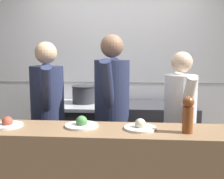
# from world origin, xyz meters

# --- Properties ---
(wall_back_tiled) EXTENTS (8.00, 0.06, 2.60)m
(wall_back_tiled) POSITION_xyz_m (0.00, 1.49, 1.30)
(wall_back_tiled) COLOR white
(wall_back_tiled) RESTS_ON ground_plane
(oven_range) EXTENTS (0.95, 0.71, 0.91)m
(oven_range) POSITION_xyz_m (-0.49, 1.09, 0.46)
(oven_range) COLOR #232326
(oven_range) RESTS_ON ground_plane
(prep_counter) EXTENTS (1.02, 0.65, 0.91)m
(prep_counter) POSITION_xyz_m (0.53, 1.09, 0.45)
(prep_counter) COLOR #38383D
(prep_counter) RESTS_ON ground_plane
(stock_pot) EXTENTS (0.32, 0.32, 0.23)m
(stock_pot) POSITION_xyz_m (-0.39, 1.14, 1.03)
(stock_pot) COLOR #2D2D33
(stock_pot) RESTS_ON oven_range
(plated_dish_main) EXTENTS (0.24, 0.24, 0.08)m
(plated_dish_main) POSITION_xyz_m (-0.76, -0.23, 0.99)
(plated_dish_main) COLOR white
(plated_dish_main) RESTS_ON pass_counter
(plated_dish_appetiser) EXTENTS (0.27, 0.27, 0.09)m
(plated_dish_appetiser) POSITION_xyz_m (-0.16, -0.19, 0.99)
(plated_dish_appetiser) COLOR white
(plated_dish_appetiser) RESTS_ON pass_counter
(plated_dish_dessert) EXTENTS (0.25, 0.25, 0.09)m
(plated_dish_dessert) POSITION_xyz_m (0.31, -0.22, 0.99)
(plated_dish_dessert) COLOR white
(plated_dish_dessert) RESTS_ON pass_counter
(pepper_mill) EXTENTS (0.09, 0.09, 0.28)m
(pepper_mill) POSITION_xyz_m (0.66, -0.29, 1.12)
(pepper_mill) COLOR brown
(pepper_mill) RESTS_ON pass_counter
(chef_head_cook) EXTENTS (0.43, 0.72, 1.68)m
(chef_head_cook) POSITION_xyz_m (-0.63, 0.38, 0.93)
(chef_head_cook) COLOR black
(chef_head_cook) RESTS_ON ground_plane
(chef_sous) EXTENTS (0.39, 0.77, 1.75)m
(chef_sous) POSITION_xyz_m (0.04, 0.40, 0.97)
(chef_sous) COLOR black
(chef_sous) RESTS_ON ground_plane
(chef_line) EXTENTS (0.37, 0.69, 1.58)m
(chef_line) POSITION_xyz_m (0.73, 0.41, 0.88)
(chef_line) COLOR black
(chef_line) RESTS_ON ground_plane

